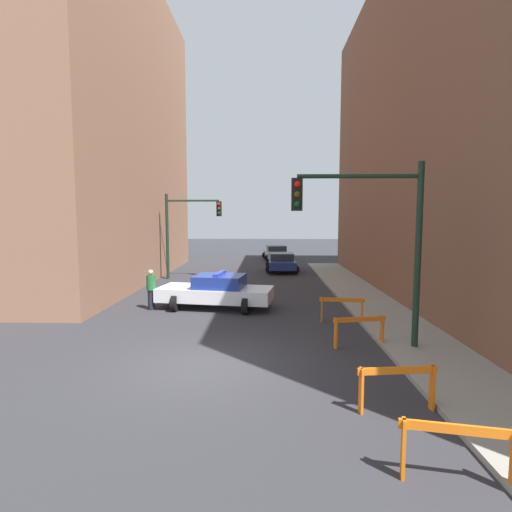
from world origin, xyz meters
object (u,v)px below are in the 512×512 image
object	(u,v)px
police_car	(216,291)
barrier_back	(359,327)
pedestrian_crossing	(151,289)
parked_car_near	(282,262)
traffic_light_far	(185,224)
parked_car_mid	(276,253)
barrier_corner	(342,306)
barrier_front	(458,444)
barrier_mid	(397,381)
traffic_light_near	(377,227)

from	to	relation	value
police_car	barrier_back	xyz separation A→B (m)	(4.79, -4.93, -0.11)
pedestrian_crossing	parked_car_near	bearing A→B (deg)	135.41
police_car	pedestrian_crossing	size ratio (longest dim) A/B	2.97
traffic_light_far	police_car	xyz separation A→B (m)	(2.89, -7.92, -2.67)
police_car	parked_car_mid	world-z (taller)	police_car
pedestrian_crossing	barrier_back	xyz separation A→B (m)	(7.44, -4.59, -0.24)
barrier_corner	pedestrian_crossing	bearing A→B (deg)	166.15
parked_car_near	barrier_corner	xyz separation A→B (m)	(1.62, -13.64, -0.06)
barrier_front	barrier_mid	bearing A→B (deg)	93.71
police_car	parked_car_mid	bearing A→B (deg)	-0.05
parked_car_mid	barrier_corner	distance (m)	21.06
parked_car_near	barrier_mid	world-z (taller)	parked_car_near
traffic_light_far	barrier_mid	size ratio (longest dim) A/B	3.26
pedestrian_crossing	barrier_front	bearing A→B (deg)	16.58
parked_car_near	pedestrian_crossing	size ratio (longest dim) A/B	2.59
parked_car_mid	barrier_front	world-z (taller)	parked_car_mid
traffic_light_far	barrier_back	size ratio (longest dim) A/B	3.30
traffic_light_near	barrier_front	size ratio (longest dim) A/B	3.29
barrier_front	traffic_light_near	bearing A→B (deg)	86.21
pedestrian_crossing	barrier_front	xyz separation A→B (m)	(7.41, -10.64, -0.24)
traffic_light_far	barrier_back	distance (m)	15.22
traffic_light_far	barrier_front	world-z (taller)	traffic_light_far
traffic_light_near	traffic_light_far	xyz separation A→B (m)	(-8.03, 13.09, -0.13)
barrier_back	barrier_mid	bearing A→B (deg)	-92.50
traffic_light_near	barrier_back	world-z (taller)	traffic_light_near
barrier_mid	barrier_corner	xyz separation A→B (m)	(0.19, 6.65, 0.00)
traffic_light_far	barrier_corner	size ratio (longest dim) A/B	3.25
traffic_light_near	barrier_mid	xyz separation A→B (m)	(-0.53, -3.66, -2.91)
parked_car_mid	pedestrian_crossing	world-z (taller)	pedestrian_crossing
barrier_back	pedestrian_crossing	bearing A→B (deg)	148.32
pedestrian_crossing	barrier_corner	size ratio (longest dim) A/B	1.04
barrier_front	barrier_mid	distance (m)	2.16
parked_car_near	barrier_back	size ratio (longest dim) A/B	2.73
parked_car_mid	barrier_mid	distance (m)	27.68
traffic_light_far	police_car	bearing A→B (deg)	-69.95
barrier_front	barrier_corner	distance (m)	8.80
parked_car_mid	pedestrian_crossing	bearing A→B (deg)	-111.86
barrier_front	police_car	bearing A→B (deg)	113.43
traffic_light_far	barrier_front	distance (m)	20.57
traffic_light_far	parked_car_mid	bearing A→B (deg)	61.67
barrier_back	barrier_corner	bearing A→B (deg)	89.68
parked_car_mid	barrier_mid	world-z (taller)	parked_car_mid
barrier_corner	traffic_light_near	bearing A→B (deg)	-83.51
barrier_back	barrier_corner	world-z (taller)	same
traffic_light_far	parked_car_near	world-z (taller)	traffic_light_far
police_car	parked_car_mid	xyz separation A→B (m)	(2.98, 18.81, -0.05)
traffic_light_near	barrier_front	xyz separation A→B (m)	(-0.39, -5.81, -2.91)
pedestrian_crossing	traffic_light_near	bearing A→B (deg)	39.95
barrier_mid	traffic_light_near	bearing A→B (deg)	81.83
police_car	barrier_back	distance (m)	6.87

